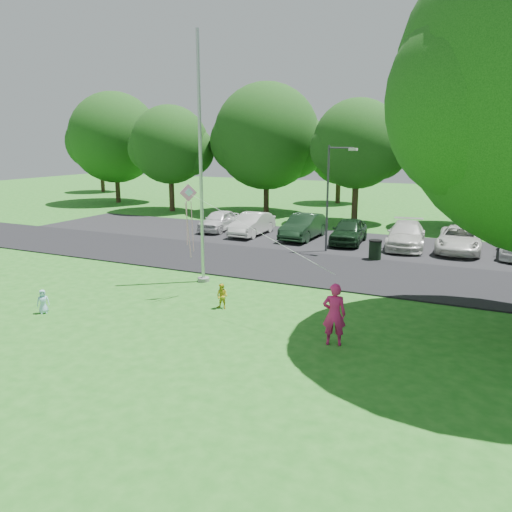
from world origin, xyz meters
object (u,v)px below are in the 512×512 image
at_px(flagpole, 201,183).
at_px(trash_can, 375,250).
at_px(woman, 334,314).
at_px(child_yellow, 222,296).
at_px(child_blue, 43,302).
at_px(street_lamp, 332,189).
at_px(kite, 191,205).

distance_m(flagpole, trash_can, 9.71).
bearing_deg(woman, child_yellow, -32.72).
bearing_deg(child_blue, flagpole, 13.05).
relative_size(street_lamp, child_yellow, 6.18).
relative_size(trash_can, child_blue, 1.22).
height_order(woman, child_yellow, woman).
relative_size(trash_can, woman, 0.55).
xyz_separation_m(street_lamp, kite, (-2.35, -9.82, 0.15)).
height_order(woman, kite, kite).
relative_size(street_lamp, woman, 3.02).
xyz_separation_m(woman, child_yellow, (-4.50, 1.44, -0.48)).
height_order(street_lamp, child_blue, street_lamp).
height_order(flagpole, trash_can, flagpole).
relative_size(flagpole, trash_can, 9.72).
bearing_deg(flagpole, street_lamp, 67.46).
xyz_separation_m(flagpole, street_lamp, (3.19, 7.70, -0.79)).
bearing_deg(street_lamp, child_yellow, -86.89).
distance_m(child_blue, kite, 6.11).
bearing_deg(flagpole, trash_can, 50.24).
xyz_separation_m(street_lamp, child_blue, (-6.11, -13.50, -2.95)).
xyz_separation_m(trash_can, woman, (1.17, -11.11, 0.41)).
xyz_separation_m(street_lamp, trash_can, (2.56, -0.78, -2.86)).
distance_m(flagpole, street_lamp, 8.37).
relative_size(flagpole, child_blue, 11.88).
height_order(street_lamp, kite, street_lamp).
bearing_deg(child_yellow, child_blue, -149.69).
xyz_separation_m(trash_can, child_blue, (-8.68, -12.73, -0.10)).
bearing_deg(kite, child_yellow, -65.98).
relative_size(street_lamp, trash_can, 5.46).
bearing_deg(woman, flagpole, -46.10).
bearing_deg(child_yellow, street_lamp, 86.37).
bearing_deg(child_yellow, trash_can, 71.56).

